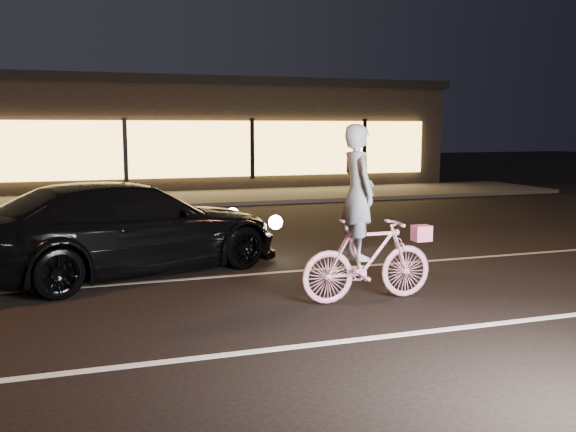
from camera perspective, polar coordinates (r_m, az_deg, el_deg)
name	(u,v)px	position (r m, az deg, el deg)	size (l,w,h in m)	color
ground	(224,313)	(8.36, -5.72, -8.60)	(90.00, 90.00, 0.00)	black
lane_stripe_near	(256,351)	(6.98, -2.89, -11.93)	(60.00, 0.12, 0.01)	silver
lane_stripe_far	(195,279)	(10.26, -8.25, -5.52)	(60.00, 0.10, 0.01)	gray
sidewalk	(132,200)	(21.02, -13.73, 1.36)	(30.00, 4.00, 0.12)	#383533
storefront	(116,133)	(26.85, -15.01, 7.15)	(25.40, 8.42, 4.20)	black
cyclist	(365,240)	(8.77, 6.88, -2.09)	(1.92, 0.66, 2.41)	#DC366B
sedan	(129,228)	(10.74, -13.97, -1.01)	(5.59, 3.75, 1.50)	black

